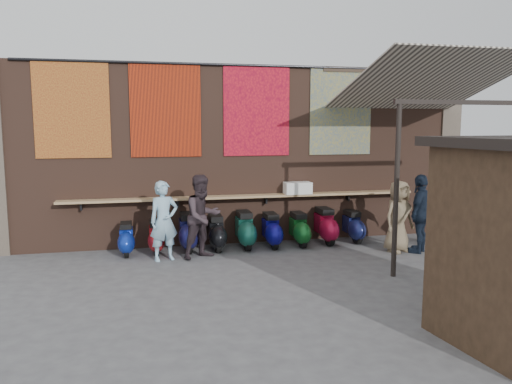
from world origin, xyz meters
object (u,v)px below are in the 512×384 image
Objects in this scene: diner_right at (203,217)px; scooter_stool_2 at (188,232)px; scooter_stool_7 at (326,226)px; shopper_tan at (398,216)px; scooter_stool_3 at (216,233)px; scooter_stool_4 at (245,230)px; scooter_stool_0 at (126,239)px; scooter_stool_8 at (353,226)px; diner_left at (164,221)px; scooter_stool_6 at (299,229)px; shelf_box at (298,188)px; scooter_stool_1 at (156,237)px; shopper_grey at (512,222)px; scooter_stool_5 at (272,230)px; shopper_navy at (420,214)px.

scooter_stool_2 is at bearing 83.61° from diner_right.
scooter_stool_7 is 0.55× the size of shopper_tan.
scooter_stool_4 reaches higher than scooter_stool_3.
scooter_stool_2 is 4.50m from shopper_tan.
scooter_stool_0 is 0.89× the size of scooter_stool_3.
diner_left is at bearing -171.55° from scooter_stool_8.
diner_right is (-2.22, -0.56, 0.48)m from scooter_stool_6.
shelf_box reaches higher than scooter_stool_6.
scooter_stool_1 is 7.13m from shopper_grey.
shelf_box reaches higher than scooter_stool_3.
scooter_stool_3 reaches higher than scooter_stool_8.
scooter_stool_2 reaches higher than scooter_stool_7.
scooter_stool_5 reaches higher than scooter_stool_6.
scooter_stool_4 is 1.09× the size of scooter_stool_6.
scooter_stool_5 is at bearing -3.73° from diner_left.
scooter_stool_0 is at bearing 179.84° from scooter_stool_6.
scooter_stool_4 is (2.52, 0.04, 0.07)m from scooter_stool_0.
diner_right is at bearing -17.14° from diner_left.
diner_left reaches higher than scooter_stool_8.
scooter_stool_4 is at bearing -179.22° from scooter_stool_8.
shopper_navy reaches higher than scooter_stool_6.
scooter_stool_4 is 5.36m from shopper_grey.
shopper_tan is at bearing -33.82° from diner_right.
shelf_box is at bearing 25.86° from scooter_stool_5.
scooter_stool_6 is 2.16m from shopper_tan.
scooter_stool_5 is at bearing -180.00° from scooter_stool_6.
scooter_stool_0 is 0.46× the size of shopper_tan.
shopper_grey reaches higher than scooter_stool_0.
scooter_stool_5 is at bearing -8.53° from diner_right.
scooter_stool_5 is at bearing -2.37° from scooter_stool_2.
scooter_stool_5 is (0.59, -0.05, -0.03)m from scooter_stool_4.
shelf_box is at bearing 4.93° from scooter_stool_0.
shelf_box is at bearing 156.51° from scooter_stool_7.
shelf_box is 2.14m from scooter_stool_3.
scooter_stool_1 is at bearing 87.07° from diner_left.
diner_left is 0.96× the size of shopper_navy.
scooter_stool_6 is 0.47× the size of shopper_navy.
shelf_box reaches higher than scooter_stool_1.
shopper_navy reaches higher than scooter_stool_8.
diner_left is 6.80m from shopper_grey.
scooter_stool_3 reaches higher than scooter_stool_0.
scooter_stool_8 is at bearing 0.06° from scooter_stool_2.
scooter_stool_2 reaches higher than scooter_stool_5.
scooter_stool_6 is (2.48, -0.08, -0.03)m from scooter_stool_2.
scooter_stool_5 is at bearing -154.14° from shelf_box.
scooter_stool_5 is 1.97m from scooter_stool_8.
scooter_stool_2 is 4.95m from shopper_navy.
scooter_stool_2 is at bearing 174.43° from scooter_stool_3.
scooter_stool_2 is 0.52× the size of shopper_grey.
shopper_grey is at bearing -38.95° from scooter_stool_7.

